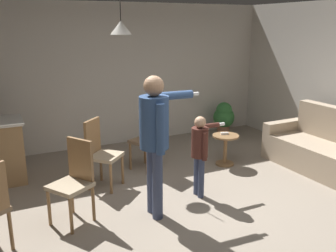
# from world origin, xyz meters

# --- Properties ---
(ground) EXTENTS (7.68, 7.68, 0.00)m
(ground) POSITION_xyz_m (0.00, 0.00, 0.00)
(ground) COLOR gray
(wall_back) EXTENTS (6.40, 0.10, 2.70)m
(wall_back) POSITION_xyz_m (0.00, 3.20, 1.35)
(wall_back) COLOR beige
(wall_back) RESTS_ON ground
(couch_floral) EXTENTS (0.90, 1.82, 1.00)m
(couch_floral) POSITION_xyz_m (2.55, 0.39, 0.33)
(couch_floral) COLOR tan
(couch_floral) RESTS_ON ground
(side_table_by_couch) EXTENTS (0.44, 0.44, 0.52)m
(side_table_by_couch) POSITION_xyz_m (1.24, 1.23, 0.33)
(side_table_by_couch) COLOR olive
(side_table_by_couch) RESTS_ON ground
(person_adult) EXTENTS (0.86, 0.50, 1.74)m
(person_adult) POSITION_xyz_m (-0.50, 0.17, 1.08)
(person_adult) COLOR #384260
(person_adult) RESTS_ON ground
(person_child) EXTENTS (0.59, 0.33, 1.13)m
(person_child) POSITION_xyz_m (0.25, 0.40, 0.70)
(person_child) COLOR #384260
(person_child) RESTS_ON ground
(dining_chair_by_counter) EXTENTS (0.56, 0.56, 1.00)m
(dining_chair_by_counter) POSITION_xyz_m (0.01, 1.58, 0.55)
(dining_chair_by_counter) COLOR olive
(dining_chair_by_counter) RESTS_ON ground
(dining_chair_near_wall) EXTENTS (0.58, 0.58, 1.00)m
(dining_chair_near_wall) POSITION_xyz_m (-1.42, 0.46, 0.55)
(dining_chair_near_wall) COLOR olive
(dining_chair_near_wall) RESTS_ON ground
(dining_chair_centre_back) EXTENTS (0.59, 0.59, 1.00)m
(dining_chair_centre_back) POSITION_xyz_m (-0.88, 1.29, 0.55)
(dining_chair_centre_back) COLOR olive
(dining_chair_centre_back) RESTS_ON ground
(potted_plant_corner) EXTENTS (0.45, 0.45, 0.69)m
(potted_plant_corner) POSITION_xyz_m (2.26, 2.78, 0.38)
(potted_plant_corner) COLOR brown
(potted_plant_corner) RESTS_ON ground
(spare_remote_on_table) EXTENTS (0.13, 0.07, 0.04)m
(spare_remote_on_table) POSITION_xyz_m (1.24, 1.27, 0.54)
(spare_remote_on_table) COLOR white
(spare_remote_on_table) RESTS_ON side_table_by_couch
(ceiling_light_pendant) EXTENTS (0.32, 0.32, 0.55)m
(ceiling_light_pendant) POSITION_xyz_m (-0.34, 1.77, 2.25)
(ceiling_light_pendant) COLOR silver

